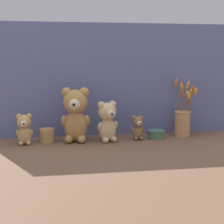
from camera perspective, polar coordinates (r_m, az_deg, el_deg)
name	(u,v)px	position (r m, az deg, el deg)	size (l,w,h in m)	color
ground_plane	(113,141)	(1.97, 0.09, -4.79)	(4.00, 4.00, 0.00)	brown
backdrop_wall	(108,80)	(2.09, -0.63, 5.36)	(1.53, 0.02, 0.68)	slate
teddy_bear_large	(76,114)	(1.93, -6.08, -0.26)	(0.17, 0.16, 0.31)	tan
teddy_bear_medium	(108,121)	(1.93, -0.73, -1.43)	(0.13, 0.12, 0.23)	#DBBC84
teddy_bear_small	(24,128)	(1.93, -14.35, -2.67)	(0.09, 0.09, 0.17)	tan
teddy_bear_tiny	(138,127)	(1.99, 4.31, -2.51)	(0.08, 0.07, 0.14)	olive
flower_vase	(183,119)	(2.12, 11.71, -1.09)	(0.13, 0.15, 0.34)	tan
decorative_tin_tall	(47,135)	(1.96, -10.75, -3.84)	(0.09, 0.09, 0.08)	tan
decorative_tin_short	(156,134)	(2.04, 7.32, -3.66)	(0.10, 0.10, 0.05)	#47705B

